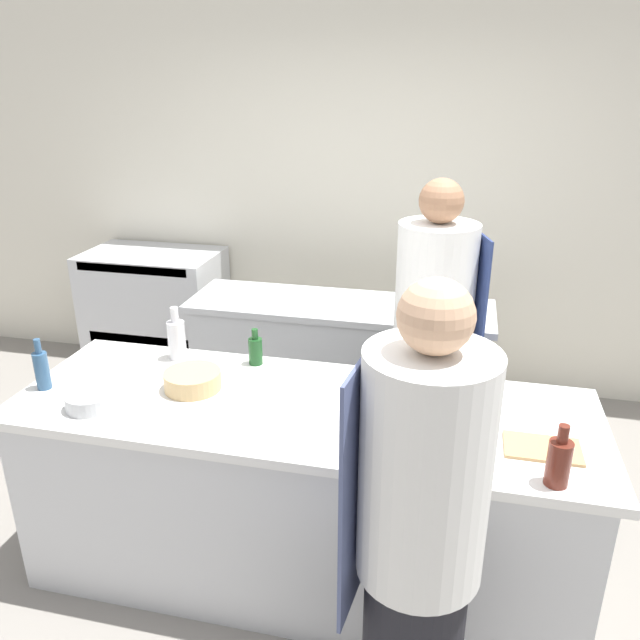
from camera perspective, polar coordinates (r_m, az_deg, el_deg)
ground_plane at (r=3.19m, az=-1.53°, el=-21.62°), size 16.00×16.00×0.00m
wall_back at (r=4.49m, az=5.25°, el=11.40°), size 8.00×0.06×2.80m
prep_counter at (r=2.91m, az=-1.62°, el=-15.26°), size 2.48×0.85×0.88m
pass_counter at (r=3.98m, az=1.73°, el=-4.40°), size 1.86×0.57×0.88m
oven_range at (r=4.90m, az=-14.69°, el=0.49°), size 0.98×0.61×0.97m
chef_at_prep_near at (r=2.02m, az=8.92°, el=-20.01°), size 0.41×0.39×1.71m
chef_at_stove at (r=3.25m, az=10.15°, el=-2.73°), size 0.45×0.43×1.74m
bottle_olive_oil at (r=2.30m, az=20.99°, el=-11.97°), size 0.08×0.08×0.23m
bottle_vinegar at (r=3.01m, az=-5.92°, el=-2.75°), size 0.07×0.07×0.18m
bottle_wine at (r=3.12m, az=-12.98°, el=-1.65°), size 0.09×0.09×0.27m
bottle_cooking_oil at (r=3.02m, az=-24.10°, el=-4.11°), size 0.06×0.06×0.24m
bowl_mixing_large at (r=2.70m, az=8.83°, el=-6.64°), size 0.22×0.22×0.08m
bowl_prep_small at (r=2.83m, az=-11.57°, el=-5.42°), size 0.25×0.25×0.08m
bowl_ceramic_blue at (r=2.80m, az=-20.28°, el=-6.91°), size 0.20×0.20×0.07m
cup at (r=2.42m, az=9.03°, el=-10.12°), size 0.07×0.07×0.09m
cutting_board at (r=2.51m, az=19.67°, el=-10.97°), size 0.28×0.18×0.01m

